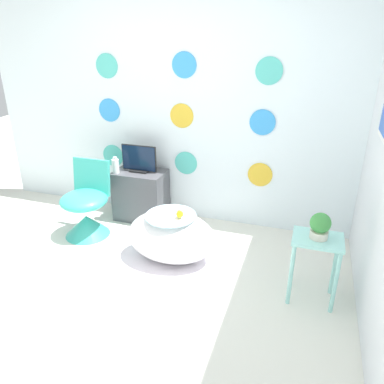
{
  "coord_description": "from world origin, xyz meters",
  "views": [
    {
      "loc": [
        1.29,
        -1.89,
        1.97
      ],
      "look_at": [
        0.39,
        0.85,
        0.72
      ],
      "focal_mm": 35.0,
      "sensor_mm": 36.0,
      "label": 1
    }
  ],
  "objects_px": {
    "tv": "(139,160)",
    "vase": "(116,166)",
    "chair": "(86,211)",
    "potted_plant_left": "(320,226)",
    "bathtub": "(171,236)"
  },
  "relations": [
    {
      "from": "chair",
      "to": "vase",
      "type": "distance_m",
      "value": 0.57
    },
    {
      "from": "tv",
      "to": "potted_plant_left",
      "type": "relative_size",
      "value": 1.97
    },
    {
      "from": "chair",
      "to": "tv",
      "type": "height_order",
      "value": "tv"
    },
    {
      "from": "chair",
      "to": "tv",
      "type": "relative_size",
      "value": 1.94
    },
    {
      "from": "vase",
      "to": "chair",
      "type": "bearing_deg",
      "value": -110.58
    },
    {
      "from": "tv",
      "to": "potted_plant_left",
      "type": "xyz_separation_m",
      "value": [
        1.87,
        -0.86,
        -0.03
      ]
    },
    {
      "from": "bathtub",
      "to": "chair",
      "type": "xyz_separation_m",
      "value": [
        -0.99,
        0.16,
        0.03
      ]
    },
    {
      "from": "tv",
      "to": "vase",
      "type": "relative_size",
      "value": 2.23
    },
    {
      "from": "bathtub",
      "to": "tv",
      "type": "distance_m",
      "value": 1.02
    },
    {
      "from": "potted_plant_left",
      "to": "bathtub",
      "type": "bearing_deg",
      "value": 171.57
    },
    {
      "from": "chair",
      "to": "potted_plant_left",
      "type": "height_order",
      "value": "chair"
    },
    {
      "from": "chair",
      "to": "potted_plant_left",
      "type": "distance_m",
      "value": 2.3
    },
    {
      "from": "bathtub",
      "to": "tv",
      "type": "relative_size",
      "value": 2.08
    },
    {
      "from": "chair",
      "to": "tv",
      "type": "distance_m",
      "value": 0.77
    },
    {
      "from": "chair",
      "to": "tv",
      "type": "xyz_separation_m",
      "value": [
        0.37,
        0.52,
        0.43
      ]
    }
  ]
}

